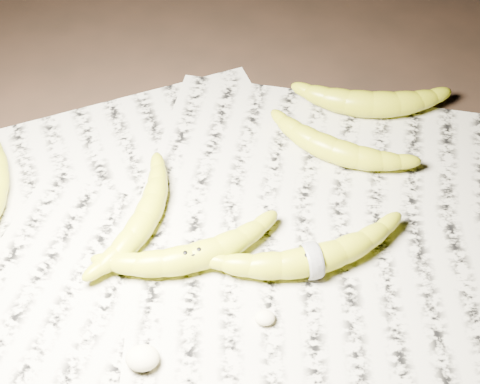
{
  "coord_description": "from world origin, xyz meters",
  "views": [
    {
      "loc": [
        -0.03,
        -0.52,
        0.73
      ],
      "look_at": [
        -0.01,
        0.03,
        0.05
      ],
      "focal_mm": 50.0,
      "sensor_mm": 36.0,
      "label": 1
    }
  ],
  "objects_px": {
    "banana_left_b": "(145,217)",
    "banana_center": "(192,256)",
    "banana_upper_b": "(372,103)",
    "banana_upper_a": "(335,149)",
    "banana_taped": "(312,259)"
  },
  "relations": [
    {
      "from": "banana_center",
      "to": "banana_upper_b",
      "type": "relative_size",
      "value": 1.03
    },
    {
      "from": "banana_taped",
      "to": "banana_upper_a",
      "type": "height_order",
      "value": "banana_taped"
    },
    {
      "from": "banana_upper_a",
      "to": "banana_center",
      "type": "bearing_deg",
      "value": -110.26
    },
    {
      "from": "banana_left_b",
      "to": "banana_center",
      "type": "xyz_separation_m",
      "value": [
        0.06,
        -0.06,
        0.0
      ]
    },
    {
      "from": "banana_upper_b",
      "to": "banana_taped",
      "type": "bearing_deg",
      "value": -107.95
    },
    {
      "from": "banana_center",
      "to": "banana_taped",
      "type": "relative_size",
      "value": 0.89
    },
    {
      "from": "banana_taped",
      "to": "banana_upper_a",
      "type": "xyz_separation_m",
      "value": [
        0.05,
        0.19,
        -0.0
      ]
    },
    {
      "from": "banana_center",
      "to": "banana_upper_a",
      "type": "relative_size",
      "value": 1.08
    },
    {
      "from": "banana_left_b",
      "to": "banana_upper_a",
      "type": "bearing_deg",
      "value": -45.09
    },
    {
      "from": "banana_left_b",
      "to": "banana_upper_b",
      "type": "relative_size",
      "value": 0.92
    },
    {
      "from": "banana_center",
      "to": "banana_upper_a",
      "type": "height_order",
      "value": "same"
    },
    {
      "from": "banana_taped",
      "to": "banana_upper_b",
      "type": "bearing_deg",
      "value": 53.92
    },
    {
      "from": "banana_upper_a",
      "to": "banana_left_b",
      "type": "bearing_deg",
      "value": -128.33
    },
    {
      "from": "banana_upper_b",
      "to": "banana_upper_a",
      "type": "bearing_deg",
      "value": -121.04
    },
    {
      "from": "banana_taped",
      "to": "banana_upper_b",
      "type": "height_order",
      "value": "banana_upper_b"
    }
  ]
}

